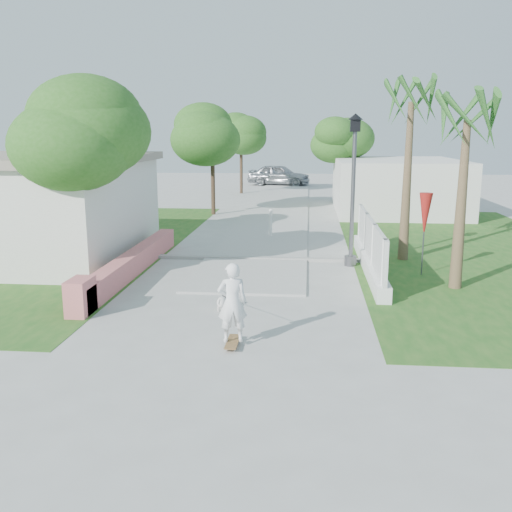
# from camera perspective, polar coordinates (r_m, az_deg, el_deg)

# --- Properties ---
(ground) EXTENTS (90.00, 90.00, 0.00)m
(ground) POSITION_cam_1_polar(r_m,az_deg,el_deg) (12.09, -2.68, -6.60)
(ground) COLOR #B7B7B2
(ground) RESTS_ON ground
(path_strip) EXTENTS (3.20, 36.00, 0.06)m
(path_strip) POSITION_cam_1_polar(r_m,az_deg,el_deg) (31.61, 2.32, 5.18)
(path_strip) COLOR #B7B7B2
(path_strip) RESTS_ON ground
(curb) EXTENTS (6.50, 0.25, 0.10)m
(curb) POSITION_cam_1_polar(r_m,az_deg,el_deg) (17.83, -0.03, -0.24)
(curb) COLOR #999993
(curb) RESTS_ON ground
(grass_left) EXTENTS (8.00, 20.00, 0.01)m
(grass_left) POSITION_cam_1_polar(r_m,az_deg,el_deg) (21.52, -18.42, 1.16)
(grass_left) COLOR #21581B
(grass_left) RESTS_ON ground
(grass_right) EXTENTS (8.00, 20.00, 0.01)m
(grass_right) POSITION_cam_1_polar(r_m,az_deg,el_deg) (20.45, 20.45, 0.46)
(grass_right) COLOR #21581B
(grass_right) RESTS_ON ground
(pink_wall) EXTENTS (0.45, 8.20, 0.80)m
(pink_wall) POSITION_cam_1_polar(r_m,az_deg,el_deg) (16.08, -12.65, -0.97)
(pink_wall) COLOR #DC7175
(pink_wall) RESTS_ON ground
(house_left) EXTENTS (8.40, 7.40, 3.23)m
(house_left) POSITION_cam_1_polar(r_m,az_deg,el_deg) (19.95, -23.66, 4.68)
(house_left) COLOR silver
(house_left) RESTS_ON ground
(lattice_fence) EXTENTS (0.35, 7.00, 1.50)m
(lattice_fence) POSITION_cam_1_polar(r_m,az_deg,el_deg) (16.77, 11.29, 0.45)
(lattice_fence) COLOR white
(lattice_fence) RESTS_ON ground
(building_right) EXTENTS (6.00, 8.00, 2.60)m
(building_right) POSITION_cam_1_polar(r_m,az_deg,el_deg) (29.77, 13.83, 6.86)
(building_right) COLOR silver
(building_right) RESTS_ON ground
(street_lamp) EXTENTS (0.44, 0.44, 4.44)m
(street_lamp) POSITION_cam_1_polar(r_m,az_deg,el_deg) (16.95, 9.69, 7.07)
(street_lamp) COLOR #59595E
(street_lamp) RESTS_ON ground
(bollard) EXTENTS (0.14, 0.14, 1.09)m
(bollard) POSITION_cam_1_polar(r_m,az_deg,el_deg) (21.64, 1.47, 3.40)
(bollard) COLOR white
(bollard) RESTS_ON ground
(patio_umbrella) EXTENTS (0.36, 0.36, 2.30)m
(patio_umbrella) POSITION_cam_1_polar(r_m,az_deg,el_deg) (16.30, 16.54, 3.92)
(patio_umbrella) COLOR #59595E
(patio_umbrella) RESTS_ON ground
(tree_left_near) EXTENTS (3.60, 3.60, 5.28)m
(tree_left_near) POSITION_cam_1_polar(r_m,az_deg,el_deg) (15.56, -18.14, 11.35)
(tree_left_near) COLOR #4C3826
(tree_left_near) RESTS_ON ground
(tree_left_mid) EXTENTS (3.20, 3.20, 4.85)m
(tree_left_mid) POSITION_cam_1_polar(r_m,az_deg,el_deg) (21.05, -14.68, 10.74)
(tree_left_mid) COLOR #4C3826
(tree_left_mid) RESTS_ON ground
(tree_path_left) EXTENTS (3.40, 3.40, 5.23)m
(tree_path_left) POSITION_cam_1_polar(r_m,az_deg,el_deg) (27.70, -4.37, 12.02)
(tree_path_left) COLOR #4C3826
(tree_path_left) RESTS_ON ground
(tree_path_right) EXTENTS (3.00, 3.00, 4.79)m
(tree_path_right) POSITION_cam_1_polar(r_m,az_deg,el_deg) (31.36, 8.37, 11.35)
(tree_path_right) COLOR #4C3826
(tree_path_right) RESTS_ON ground
(tree_path_far) EXTENTS (3.20, 3.20, 5.17)m
(tree_path_far) POSITION_cam_1_polar(r_m,az_deg,el_deg) (37.57, -1.48, 12.09)
(tree_path_far) COLOR #4C3826
(tree_path_far) RESTS_ON ground
(palm_far) EXTENTS (1.80, 1.80, 5.30)m
(palm_far) POSITION_cam_1_polar(r_m,az_deg,el_deg) (18.09, 15.22, 13.66)
(palm_far) COLOR brown
(palm_far) RESTS_ON ground
(palm_near) EXTENTS (1.80, 1.80, 4.70)m
(palm_near) POSITION_cam_1_polar(r_m,az_deg,el_deg) (15.02, 20.33, 11.70)
(palm_near) COLOR brown
(palm_near) RESTS_ON ground
(skateboarder) EXTENTS (0.82, 2.73, 1.59)m
(skateboarder) POSITION_cam_1_polar(r_m,az_deg,el_deg) (11.30, -3.06, -4.12)
(skateboarder) COLOR olive
(skateboarder) RESTS_ON ground
(dog) EXTENTS (0.34, 0.53, 0.37)m
(dog) POSITION_cam_1_polar(r_m,az_deg,el_deg) (12.82, -3.34, -4.56)
(dog) COLOR silver
(dog) RESTS_ON ground
(parked_car) EXTENTS (4.92, 2.79, 1.58)m
(parked_car) POSITION_cam_1_polar(r_m,az_deg,el_deg) (43.44, 2.32, 8.10)
(parked_car) COLOR #A6AAAE
(parked_car) RESTS_ON ground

